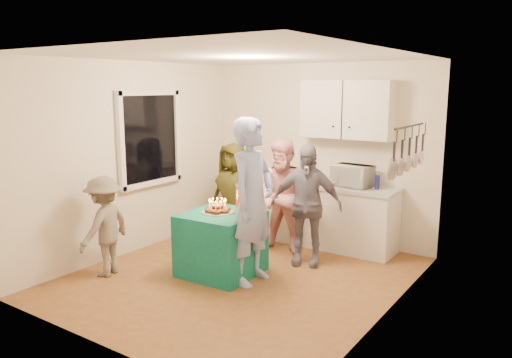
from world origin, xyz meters
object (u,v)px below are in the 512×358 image
Objects in this scene: party_table at (221,244)px; punch_jar at (245,199)px; counter at (320,215)px; microwave at (352,176)px; woman_back_right at (306,205)px; woman_back_center at (284,197)px; man_birthday at (252,202)px; child_near_left at (104,226)px; woman_back_left at (233,193)px.

punch_jar reaches higher than party_table.
counter is 0.79m from microwave.
counter is 0.94m from woman_back_right.
microwave is at bearing 36.03° from woman_back_center.
party_table is at bearing -107.95° from woman_back_center.
counter is at bearing -2.18° from man_birthday.
punch_jar is 1.73m from child_near_left.
woman_back_left is at bearing 120.27° from party_table.
man_birthday reaches higher than woman_back_center.
woman_back_center is at bearing 77.99° from party_table.
party_table is 0.54× the size of woman_back_center.
punch_jar is 0.30m from man_birthday.
party_table is (-0.94, -1.73, -0.68)m from microwave.
punch_jar is 0.85m from woman_back_right.
woman_back_left is 0.94× the size of woman_back_right.
microwave is at bearing 61.55° from party_table.
child_near_left is (-1.60, -0.82, -0.36)m from man_birthday.
woman_back_right is 2.50m from child_near_left.
woman_back_left is at bearing 133.41° from punch_jar.
child_near_left is at bearing -124.19° from microwave.
microwave is 1.79m from man_birthday.
woman_back_left reaches higher than counter.
counter is 1.64m from punch_jar.
party_table is at bearing -113.33° from microwave.
woman_back_right reaches higher than woman_back_left.
microwave is 0.27× the size of man_birthday.
punch_jar is at bearing -109.63° from microwave.
woman_back_left is at bearing 151.16° from woman_back_right.
woman_back_right is at bearing -16.43° from man_birthday.
man_birthday is 1.32× the size of woman_back_left.
woman_back_center reaches higher than counter.
child_near_left reaches higher than microwave.
child_near_left is (-1.60, -2.54, 0.18)m from counter.
microwave reaches higher than punch_jar.
child_near_left is (-2.08, -2.54, -0.45)m from microwave.
woman_back_right is at bearing 121.89° from child_near_left.
woman_back_center is (0.23, 1.10, 0.41)m from party_table.
woman_back_right is (0.68, 0.89, 0.40)m from party_table.
child_near_left is at bearing 114.79° from man_birthday.
man_birthday reaches higher than party_table.
punch_jar is 0.22× the size of woman_back_center.
man_birthday reaches higher than counter.
woman_back_center is 0.49m from woman_back_right.
punch_jar is 0.22× the size of woman_back_right.
microwave reaches higher than party_table.
woman_back_right is (0.45, 0.70, -0.15)m from punch_jar.
counter is 1.30m from woman_back_left.
woman_back_center is 1.01× the size of woman_back_right.
child_near_left reaches higher than party_table.
child_near_left is (-0.50, -1.92, -0.12)m from woman_back_left.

